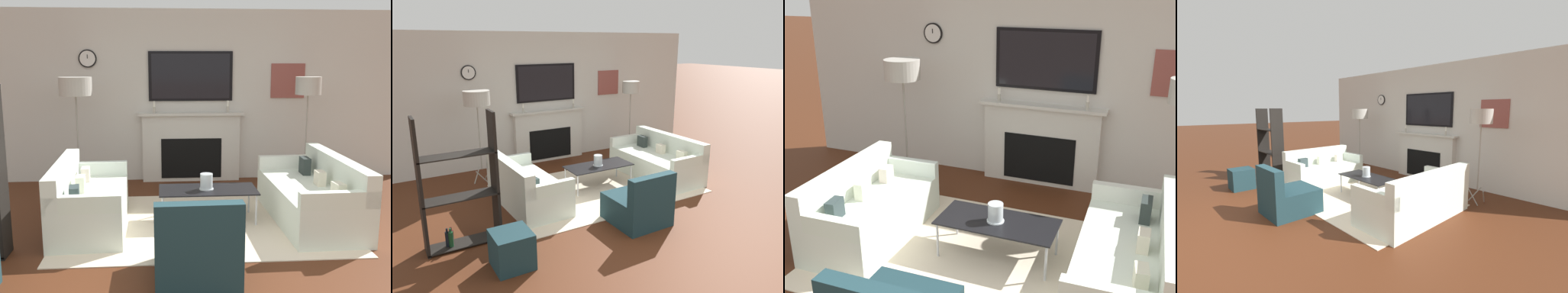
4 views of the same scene
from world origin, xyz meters
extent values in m
cube|color=silver|center=(0.00, 4.30, 1.35)|extent=(7.33, 0.07, 2.70)
cube|color=beige|center=(0.00, 4.18, 0.53)|extent=(1.54, 0.16, 1.06)
cube|color=black|center=(0.00, 4.10, 0.38)|extent=(0.96, 0.01, 0.64)
cube|color=beige|center=(0.00, 4.16, 1.08)|extent=(1.66, 0.22, 0.04)
cylinder|color=#B2AD9E|center=(-0.58, 4.13, 1.15)|extent=(0.04, 0.04, 0.10)
cylinder|color=white|center=(-0.58, 4.13, 1.25)|extent=(0.03, 0.03, 0.09)
cylinder|color=#B2AD9E|center=(0.58, 4.13, 1.15)|extent=(0.04, 0.04, 0.10)
cylinder|color=white|center=(0.58, 4.13, 1.25)|extent=(0.03, 0.03, 0.09)
cube|color=black|center=(0.00, 4.25, 1.67)|extent=(1.32, 0.04, 0.77)
cube|color=black|center=(0.00, 4.23, 1.67)|extent=(1.23, 0.01, 0.70)
cylinder|color=black|center=(-1.59, 4.25, 1.94)|extent=(0.28, 0.02, 0.28)
cylinder|color=silver|center=(-1.59, 4.23, 1.94)|extent=(0.24, 0.00, 0.24)
cube|color=black|center=(-1.59, 4.23, 1.97)|extent=(0.01, 0.00, 0.06)
cube|color=brown|center=(1.56, 4.25, 1.59)|extent=(0.55, 0.02, 0.55)
cube|color=beige|center=(0.00, 2.17, 0.01)|extent=(3.29, 2.24, 0.01)
cube|color=silver|center=(-1.29, 2.17, 0.21)|extent=(0.84, 1.66, 0.42)
cube|color=silver|center=(-1.60, 2.16, 0.60)|extent=(0.22, 1.64, 0.35)
cube|color=silver|center=(-1.32, 2.94, 0.51)|extent=(0.78, 0.13, 0.18)
cube|color=silver|center=(-1.27, 1.41, 0.51)|extent=(0.78, 0.13, 0.18)
cube|color=beige|center=(-1.43, 2.65, 0.51)|extent=(0.11, 0.18, 0.17)
cube|color=beige|center=(-1.41, 2.17, 0.52)|extent=(0.11, 0.19, 0.19)
cube|color=#293637|center=(-1.39, 1.69, 0.52)|extent=(0.13, 0.21, 0.20)
cube|color=silver|center=(1.29, 2.17, 0.22)|extent=(0.87, 1.88, 0.44)
cube|color=silver|center=(1.63, 2.18, 0.62)|extent=(0.20, 1.86, 0.35)
cube|color=silver|center=(1.31, 1.29, 0.53)|extent=(0.83, 0.12, 0.18)
cube|color=silver|center=(1.28, 3.05, 0.53)|extent=(0.83, 0.12, 0.18)
cube|color=beige|center=(1.43, 1.62, 0.53)|extent=(0.12, 0.19, 0.18)
cube|color=beige|center=(1.42, 2.18, 0.53)|extent=(0.10, 0.17, 0.17)
cube|color=#2A3331|center=(1.41, 2.73, 0.55)|extent=(0.10, 0.22, 0.22)
cube|color=#1A3339|center=(-0.18, 0.82, 0.20)|extent=(0.75, 0.80, 0.39)
cube|color=#1A3339|center=(-0.17, 0.50, 0.59)|extent=(0.74, 0.15, 0.40)
cube|color=black|center=(0.08, 2.27, 0.39)|extent=(1.17, 0.54, 0.02)
cylinder|color=#B7B7BC|center=(-0.47, 2.04, 0.19)|extent=(0.02, 0.02, 0.38)
cylinder|color=#B7B7BC|center=(0.62, 2.04, 0.19)|extent=(0.02, 0.02, 0.38)
cylinder|color=#B7B7BC|center=(-0.47, 2.49, 0.19)|extent=(0.02, 0.02, 0.38)
cylinder|color=#B7B7BC|center=(0.62, 2.49, 0.19)|extent=(0.02, 0.02, 0.38)
cylinder|color=silver|center=(0.06, 2.26, 0.49)|extent=(0.15, 0.15, 0.19)
cylinder|color=silver|center=(0.06, 2.26, 0.45)|extent=(0.08, 0.08, 0.11)
cylinder|color=silver|center=(0.06, 2.26, 0.40)|extent=(0.17, 0.17, 0.01)
cylinder|color=#9E998E|center=(-1.55, 3.54, 0.13)|extent=(0.09, 0.23, 0.27)
cylinder|color=#9E998E|center=(-1.74, 3.58, 0.13)|extent=(0.17, 0.19, 0.27)
cylinder|color=#9E998E|center=(-1.68, 3.40, 0.13)|extent=(0.23, 0.07, 0.27)
cylinder|color=#9E998E|center=(-1.66, 3.51, 0.85)|extent=(0.02, 0.02, 1.17)
cylinder|color=#B2ADA3|center=(-1.66, 3.51, 1.56)|extent=(0.46, 0.46, 0.26)
cylinder|color=#9E998E|center=(1.76, 3.54, 0.13)|extent=(0.09, 0.23, 0.27)
cylinder|color=#9E998E|center=(1.58, 3.58, 0.13)|extent=(0.17, 0.19, 0.27)
cylinder|color=#9E998E|center=(1.64, 3.40, 0.13)|extent=(0.23, 0.07, 0.27)
cylinder|color=#9E998E|center=(1.66, 3.51, 0.84)|extent=(0.02, 0.02, 1.17)
cylinder|color=#B2ADA3|center=(1.66, 3.51, 1.56)|extent=(0.37, 0.37, 0.26)
cube|color=black|center=(-2.03, 1.41, 0.85)|extent=(0.04, 0.28, 1.70)
camera|label=1|loc=(-0.47, -3.00, 1.93)|focal=42.00mm
camera|label=2|loc=(-3.31, -3.16, 2.51)|focal=35.00mm
camera|label=3|loc=(1.38, -1.46, 2.58)|focal=42.00mm
camera|label=4|loc=(3.75, -0.93, 1.67)|focal=24.00mm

